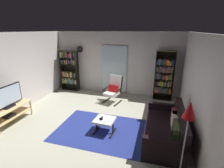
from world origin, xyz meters
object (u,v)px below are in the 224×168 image
at_px(lounge_armchair, 114,88).
at_px(ottoman, 105,121).
at_px(tv_stand, 10,113).
at_px(floor_lamp_by_sofa, 188,118).
at_px(bookshelf_near_tv, 69,69).
at_px(leather_sofa, 167,129).
at_px(wall_clock, 80,49).
at_px(cell_phone, 101,119).
at_px(bookshelf_near_sofa, 164,76).
at_px(tv_remote, 102,118).
at_px(television, 7,97).

bearing_deg(lounge_armchair, ottoman, -81.08).
bearing_deg(tv_stand, floor_lamp_by_sofa, -9.29).
bearing_deg(ottoman, bookshelf_near_tv, 133.03).
bearing_deg(leather_sofa, wall_clock, 142.42).
bearing_deg(leather_sofa, lounge_armchair, 134.97).
bearing_deg(cell_phone, tv_stand, 153.86).
relative_size(bookshelf_near_sofa, wall_clock, 6.67).
bearing_deg(tv_remote, cell_phone, -126.10).
distance_m(television, lounge_armchair, 3.46).
bearing_deg(television, bookshelf_near_tv, 85.58).
xyz_separation_m(tv_stand, floor_lamp_by_sofa, (4.65, -0.76, 0.99)).
relative_size(bookshelf_near_tv, floor_lamp_by_sofa, 1.11).
bearing_deg(wall_clock, bookshelf_near_sofa, -2.83).
bearing_deg(cell_phone, ottoman, -14.07).
xyz_separation_m(tv_stand, television, (0.00, 0.01, 0.48)).
height_order(bookshelf_near_sofa, cell_phone, bookshelf_near_sofa).
height_order(television, lounge_armchair, television).
height_order(lounge_armchair, ottoman, lounge_armchair).
distance_m(television, bookshelf_near_sofa, 5.34).
bearing_deg(wall_clock, lounge_armchair, -27.57).
relative_size(tv_stand, cell_phone, 9.23).
height_order(tv_stand, television, television).
bearing_deg(tv_remote, television, 168.82).
height_order(bookshelf_near_tv, tv_remote, bookshelf_near_tv).
bearing_deg(lounge_armchair, leather_sofa, -45.03).
height_order(tv_stand, leather_sofa, leather_sofa).
height_order(bookshelf_near_sofa, leather_sofa, bookshelf_near_sofa).
distance_m(bookshelf_near_sofa, lounge_armchair, 2.01).
height_order(leather_sofa, cell_phone, leather_sofa).
relative_size(tv_stand, leather_sofa, 0.69).
bearing_deg(television, cell_phone, 6.03).
bearing_deg(tv_remote, tv_stand, 169.05).
height_order(leather_sofa, wall_clock, wall_clock).
xyz_separation_m(television, cell_phone, (2.74, 0.29, -0.42)).
height_order(leather_sofa, tv_remote, leather_sofa).
bearing_deg(tv_stand, television, 78.51).
bearing_deg(lounge_armchair, cell_phone, -83.88).
height_order(bookshelf_near_sofa, tv_remote, bookshelf_near_sofa).
distance_m(lounge_armchair, floor_lamp_by_sofa, 3.86).
bearing_deg(leather_sofa, bookshelf_near_sofa, 92.19).
height_order(bookshelf_near_sofa, wall_clock, wall_clock).
distance_m(tv_stand, wall_clock, 3.71).
bearing_deg(television, floor_lamp_by_sofa, -9.43).
xyz_separation_m(tv_stand, wall_clock, (0.73, 3.31, 1.51)).
relative_size(tv_stand, bookshelf_near_tv, 0.73).
distance_m(television, leather_sofa, 4.49).
height_order(cell_phone, wall_clock, wall_clock).
xyz_separation_m(bookshelf_near_sofa, leather_sofa, (0.10, -2.68, -0.65)).
height_order(bookshelf_near_tv, cell_phone, bookshelf_near_tv).
xyz_separation_m(lounge_armchair, wall_clock, (-1.80, 0.94, 1.32)).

